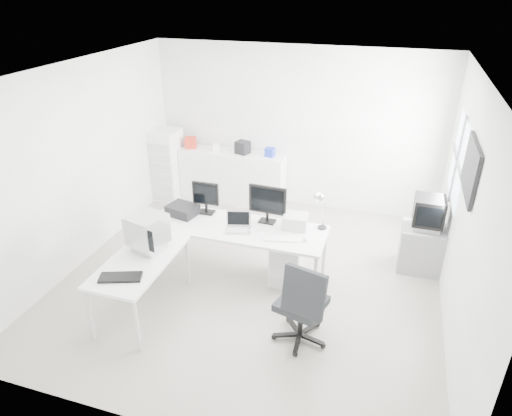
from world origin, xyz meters
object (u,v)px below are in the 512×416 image
(sideboard, at_px, (233,177))
(filing_cabinet, at_px, (168,165))
(office_chair, at_px, (302,300))
(tv_cabinet, at_px, (422,248))
(lcd_monitor_small, at_px, (206,197))
(lcd_monitor_large, at_px, (267,204))
(drawer_pedestal, at_px, (287,261))
(crt_tv, at_px, (428,214))
(inkjet_printer, at_px, (183,210))
(crt_monitor, at_px, (148,233))
(main_desk, at_px, (238,250))
(laptop, at_px, (238,223))
(laser_printer, at_px, (295,221))
(side_desk, at_px, (143,285))

(sideboard, xyz_separation_m, filing_cabinet, (-1.19, -0.21, 0.17))
(office_chair, xyz_separation_m, tv_cabinet, (1.33, 1.91, -0.23))
(lcd_monitor_small, distance_m, lcd_monitor_large, 0.90)
(drawer_pedestal, relative_size, crt_tv, 1.20)
(drawer_pedestal, height_order, sideboard, sideboard)
(office_chair, distance_m, crt_tv, 2.35)
(inkjet_printer, bearing_deg, office_chair, -16.83)
(drawer_pedestal, height_order, crt_monitor, crt_monitor)
(inkjet_printer, bearing_deg, crt_tv, 26.39)
(main_desk, distance_m, laptop, 0.51)
(laser_printer, xyz_separation_m, office_chair, (0.37, -1.24, -0.28))
(tv_cabinet, height_order, filing_cabinet, filing_cabinet)
(lcd_monitor_small, xyz_separation_m, filing_cabinet, (-1.51, 1.71, -0.34))
(crt_monitor, height_order, sideboard, crt_monitor)
(sideboard, bearing_deg, filing_cabinet, -169.95)
(main_desk, distance_m, crt_tv, 2.65)
(office_chair, bearing_deg, lcd_monitor_small, 157.63)
(sideboard, bearing_deg, side_desk, -89.81)
(laser_printer, distance_m, sideboard, 2.56)
(tv_cabinet, bearing_deg, drawer_pedestal, -154.25)
(laser_printer, bearing_deg, drawer_pedestal, -111.44)
(drawer_pedestal, relative_size, lcd_monitor_small, 1.24)
(lcd_monitor_large, height_order, office_chair, lcd_monitor_large)
(inkjet_printer, xyz_separation_m, lcd_monitor_small, (0.30, 0.15, 0.17))
(sideboard, bearing_deg, drawer_pedestal, -53.70)
(lcd_monitor_large, height_order, laser_printer, lcd_monitor_large)
(laptop, xyz_separation_m, crt_monitor, (-0.90, -0.75, 0.11))
(main_desk, relative_size, lcd_monitor_small, 4.97)
(drawer_pedestal, distance_m, inkjet_printer, 1.64)
(lcd_monitor_large, bearing_deg, drawer_pedestal, -26.99)
(inkjet_printer, height_order, tv_cabinet, inkjet_printer)
(inkjet_printer, height_order, crt_tv, crt_tv)
(side_desk, bearing_deg, laptop, 48.01)
(crt_monitor, xyz_separation_m, sideboard, (-0.01, 3.02, -0.50))
(inkjet_printer, bearing_deg, crt_monitor, -77.11)
(lcd_monitor_small, height_order, laptop, lcd_monitor_small)
(laptop, xyz_separation_m, crt_tv, (2.39, 0.99, 0.01))
(main_desk, xyz_separation_m, office_chair, (1.12, -1.02, 0.18))
(inkjet_printer, relative_size, laptop, 1.07)
(main_desk, distance_m, drawer_pedestal, 0.71)
(drawer_pedestal, relative_size, tv_cabinet, 0.91)
(lcd_monitor_large, bearing_deg, side_desk, -128.87)
(crt_monitor, bearing_deg, lcd_monitor_small, 89.59)
(crt_monitor, bearing_deg, laser_printer, 48.62)
(tv_cabinet, height_order, crt_tv, crt_tv)
(sideboard, bearing_deg, tv_cabinet, -21.23)
(lcd_monitor_large, bearing_deg, office_chair, -56.14)
(tv_cabinet, xyz_separation_m, filing_cabinet, (-4.50, 1.07, 0.32))
(side_desk, relative_size, office_chair, 1.26)
(side_desk, relative_size, inkjet_printer, 3.48)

